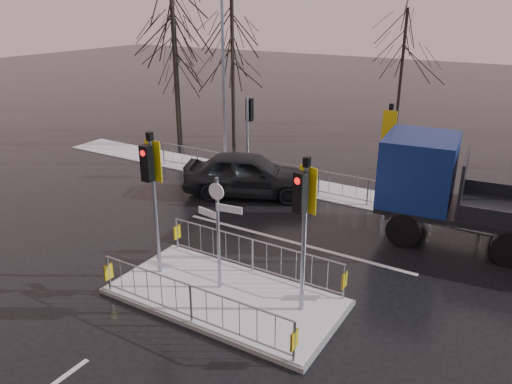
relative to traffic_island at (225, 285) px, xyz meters
The scene contains 12 objects.
ground 0.39m from the traffic_island, 42.90° to the right, with size 120.00×120.00×0.00m, color black.
snow_verge 8.60m from the traffic_island, 89.92° to the left, with size 30.00×2.00×0.04m, color white.
lane_markings 0.52m from the traffic_island, 88.07° to the right, with size 8.00×11.38×0.01m.
traffic_island is the anchor object (origin of this frame).
far_kerb_fixtures 8.11m from the traffic_island, 87.84° to the left, with size 18.00×0.65×3.83m.
car_far_lane 7.49m from the traffic_island, 117.13° to the left, with size 2.05×5.10×1.74m, color black.
flatbed_truck 7.90m from the traffic_island, 58.25° to the left, with size 7.36×3.32×3.30m.
tree_near_a 16.23m from the traffic_island, 133.66° to the left, with size 4.75×4.75×8.97m.
tree_near_b 15.57m from the traffic_island, 122.60° to the left, with size 4.00×4.00×7.55m.
tree_near_c 18.84m from the traffic_island, 132.79° to the left, with size 3.50×3.50×6.61m.
tree_far_a 22.52m from the traffic_island, 95.17° to the left, with size 3.75×3.75×7.08m.
street_lamp_left 12.17m from the traffic_island, 124.07° to the left, with size 1.25×0.18×8.20m.
Camera 1 is at (6.44, -9.09, 7.23)m, focal length 35.00 mm.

